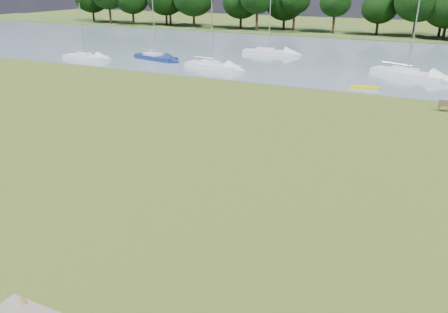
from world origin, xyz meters
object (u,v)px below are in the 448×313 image
at_px(riverbank_bench, 448,106).
at_px(sailboat_7, 212,64).
at_px(kayak, 365,87).
at_px(sailboat_3, 407,72).
at_px(sailboat_2, 85,55).
at_px(sailboat_6, 155,56).
at_px(sailboat_1, 268,51).

bearing_deg(riverbank_bench, sailboat_7, 151.32).
bearing_deg(sailboat_7, kayak, -0.27).
relative_size(kayak, sailboat_3, 0.26).
bearing_deg(sailboat_2, riverbank_bench, -13.47).
bearing_deg(sailboat_2, kayak, -7.41).
distance_m(sailboat_2, sailboat_6, 9.79).
relative_size(riverbank_bench, kayak, 0.61).
bearing_deg(riverbank_bench, kayak, 134.24).
distance_m(sailboat_3, sailboat_6, 31.46).
xyz_separation_m(sailboat_3, sailboat_7, (-21.82, -4.91, -0.02)).
height_order(sailboat_2, sailboat_3, sailboat_3).
relative_size(kayak, sailboat_2, 0.38).
distance_m(sailboat_1, sailboat_2, 25.50).
bearing_deg(sailboat_2, sailboat_6, 15.16).
xyz_separation_m(riverbank_bench, sailboat_3, (-4.06, 13.32, 0.06)).
bearing_deg(kayak, sailboat_3, 60.13).
bearing_deg(sailboat_1, sailboat_3, -27.66).
bearing_deg(sailboat_3, kayak, -87.92).
distance_m(kayak, sailboat_6, 28.51).
relative_size(riverbank_bench, sailboat_6, 0.20).
bearing_deg(sailboat_6, sailboat_1, 54.70).
xyz_separation_m(sailboat_2, sailboat_3, (40.55, 6.15, 0.09)).
relative_size(kayak, sailboat_7, 0.31).
bearing_deg(sailboat_2, sailboat_3, 4.28).
distance_m(sailboat_2, sailboat_3, 41.02).
height_order(riverbank_bench, sailboat_2, sailboat_2).
bearing_deg(riverbank_bench, sailboat_3, 96.27).
xyz_separation_m(sailboat_6, sailboat_7, (9.50, -2.02, -0.03)).
bearing_deg(sailboat_2, sailboat_7, -0.54).
height_order(kayak, sailboat_6, sailboat_6).
xyz_separation_m(sailboat_1, sailboat_6, (-12.12, -10.68, 0.02)).
height_order(riverbank_bench, sailboat_6, sailboat_6).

